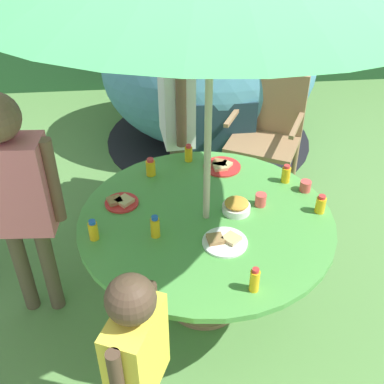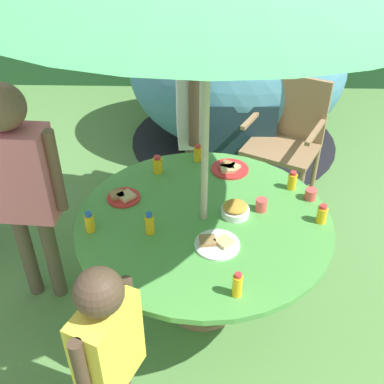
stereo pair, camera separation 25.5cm
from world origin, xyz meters
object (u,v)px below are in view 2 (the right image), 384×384
Objects in this scene: child_in_yellow_shirt at (108,345)px; plate_near_right at (123,197)px; juice_bottle_front_edge at (237,285)px; cup_near at (261,205)px; juice_bottle_far_right at (198,153)px; juice_bottle_mid_left at (292,181)px; plate_back_edge at (230,168)px; juice_bottle_near_left at (150,224)px; cup_far at (311,194)px; snack_bowl at (235,209)px; dome_tent at (237,70)px; plate_center_back at (217,244)px; garden_table at (203,234)px; juice_bottle_mid_right at (322,214)px; child_in_pink_shirt at (19,174)px; wooden_chair at (286,133)px; juice_bottle_center_front at (158,165)px; child_in_white_shirt at (192,103)px; juice_bottle_far_left at (90,222)px.

plate_near_right is (-0.09, 1.01, -0.01)m from child_in_yellow_shirt.
juice_bottle_front_edge reaches higher than cup_near.
juice_bottle_far_right is 1.00× the size of juice_bottle_mid_left.
plate_back_edge is 0.76m from juice_bottle_near_left.
cup_far is at bearing 19.84° from juice_bottle_near_left.
juice_bottle_near_left is at bearing -160.09° from snack_bowl.
juice_bottle_near_left is 1.73× the size of cup_near.
dome_tent is 15.44× the size of juice_bottle_front_edge.
plate_center_back is 0.39m from cup_near.
dome_tent is at bearing 97.24° from juice_bottle_mid_left.
juice_bottle_mid_left reaches higher than garden_table.
cup_far is (-0.02, 0.21, -0.02)m from juice_bottle_mid_right.
juice_bottle_front_edge reaches higher than juice_bottle_mid_left.
garden_table is 1.05m from child_in_pink_shirt.
child_in_pink_shirt is 1.63m from juice_bottle_mid_right.
wooden_chair is at bearing 56.22° from juice_bottle_near_left.
snack_bowl is at bearing -42.04° from juice_bottle_center_front.
juice_bottle_center_front is at bearing 58.08° from plate_near_right.
child_in_pink_shirt is at bearing 177.02° from juice_bottle_mid_right.
plate_back_edge is 2.05× the size of juice_bottle_mid_left.
child_in_white_shirt is at bearing -109.41° from dome_tent.
snack_bowl is 0.58m from juice_bottle_front_edge.
child_in_white_shirt is 12.38× the size of juice_bottle_mid_left.
juice_bottle_center_front reaches higher than snack_bowl.
child_in_pink_shirt is at bearing -50.08° from child_in_white_shirt.
juice_bottle_mid_right is (1.22, 0.11, -0.00)m from juice_bottle_far_left.
juice_bottle_center_front is 0.93m from cup_far.
dome_tent reaches higher than plate_back_edge.
juice_bottle_front_edge is (0.24, -1.52, -0.17)m from child_in_white_shirt.
juice_bottle_far_right and juice_bottle_mid_left have the same top height.
plate_center_back is (0.16, -1.20, -0.22)m from child_in_white_shirt.
snack_bowl is 0.62m from juice_bottle_center_front.
juice_bottle_mid_right is (0.72, -0.99, -0.18)m from child_in_white_shirt.
child_in_yellow_shirt is at bearing -93.88° from juice_bottle_center_front.
juice_bottle_center_front is 1.09m from juice_bottle_front_edge.
garden_table is 10.94× the size of juice_bottle_near_left.
garden_table is 0.26m from plate_center_back.
juice_bottle_far_right is at bearing 99.63° from juice_bottle_front_edge.
child_in_white_shirt is 12.20× the size of juice_bottle_far_left.
child_in_white_shirt is 0.59m from plate_back_edge.
snack_bowl is at bearing -11.76° from plate_near_right.
dome_tent is at bearing 86.79° from snack_bowl.
juice_bottle_near_left is (0.71, -0.20, -0.16)m from child_in_pink_shirt.
plate_back_edge is (-0.48, -0.75, 0.15)m from wooden_chair.
wooden_chair is 8.82× the size of juice_bottle_mid_right.
plate_near_right is at bearing 144.16° from plate_center_back.
cup_far is at bearing 19.76° from snack_bowl.
cup_far is at bearing -19.64° from child_in_yellow_shirt.
juice_bottle_mid_right is at bearing 7.19° from juice_bottle_near_left.
wooden_chair is 7.37× the size of juice_bottle_front_edge.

